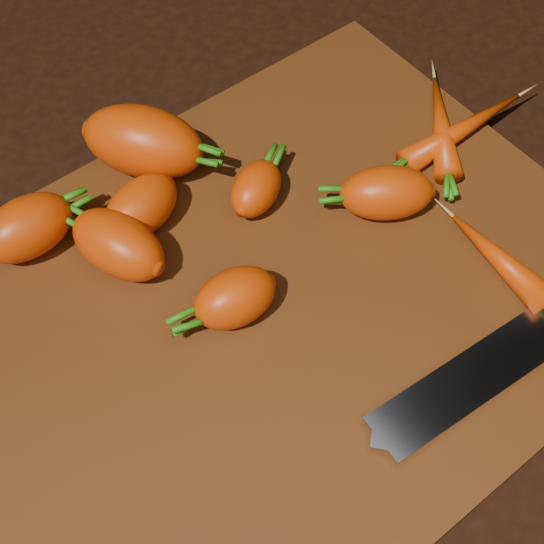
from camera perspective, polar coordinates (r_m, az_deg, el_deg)
ground at (r=0.58m, az=0.61°, el=-2.54°), size 2.00×2.00×0.01m
cutting_board at (r=0.57m, az=0.62°, el=-1.98°), size 0.50×0.40×0.01m
carrot_0 at (r=0.60m, az=-17.96°, el=3.19°), size 0.07×0.05×0.05m
carrot_1 at (r=0.54m, az=-2.81°, el=-1.95°), size 0.07×0.05×0.04m
carrot_2 at (r=0.63m, az=-9.66°, el=9.65°), size 0.11×0.12×0.06m
carrot_3 at (r=0.57m, az=-11.50°, el=2.03°), size 0.07×0.09×0.05m
carrot_4 at (r=0.59m, az=-9.84°, el=4.83°), size 0.08×0.06×0.04m
carrot_5 at (r=0.60m, az=-1.22°, el=6.30°), size 0.07×0.06×0.04m
carrot_6 at (r=0.60m, az=8.62°, el=5.92°), size 0.09×0.08×0.04m
carrot_7 at (r=0.67m, az=12.63°, el=10.74°), size 0.09×0.10×0.02m
carrot_8 at (r=0.67m, az=14.22°, el=10.43°), size 0.13×0.03×0.02m
carrot_9 at (r=0.59m, az=16.71°, el=0.97°), size 0.03×0.10×0.03m
knife at (r=0.56m, az=18.05°, el=-5.42°), size 0.34×0.05×0.02m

